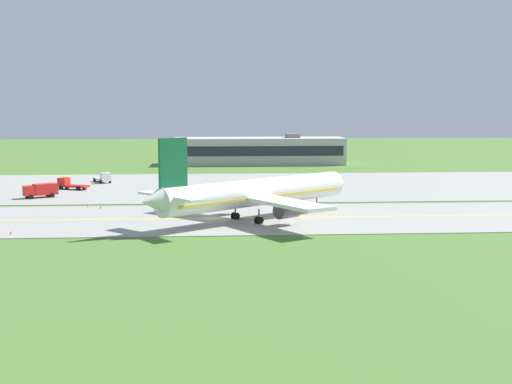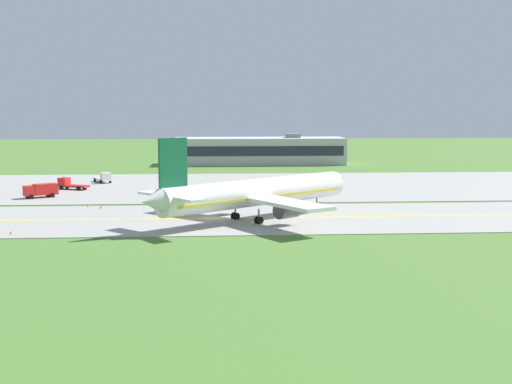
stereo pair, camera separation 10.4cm
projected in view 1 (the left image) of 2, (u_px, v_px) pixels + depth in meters
ground_plane at (214, 219)px, 103.69m from camera, size 500.00×500.00×0.00m
taxiway_strip at (214, 219)px, 103.68m from camera, size 240.00×28.00×0.10m
apron_pad at (260, 186)px, 145.92m from camera, size 140.00×52.00×0.10m
taxiway_centreline at (214, 218)px, 103.67m from camera, size 220.00×0.60×0.01m
airplane_lead at (254, 193)px, 101.48m from camera, size 33.29×29.33×12.70m
service_truck_baggage at (69, 184)px, 139.36m from camera, size 6.68×4.49×2.59m
service_truck_fuel at (41, 190)px, 126.72m from camera, size 6.17×4.93×2.60m
service_truck_catering at (103, 178)px, 151.05m from camera, size 4.79×6.62×2.59m
terminal_building at (259, 151)px, 199.40m from camera, size 48.66×12.98×8.85m
traffic_cone_near_edge at (101, 207)px, 113.63m from camera, size 0.44×0.44×0.60m
traffic_cone_mid_edge at (88, 205)px, 115.49m from camera, size 0.44×0.44×0.60m
traffic_cone_far_edge at (11, 233)px, 90.91m from camera, size 0.44×0.44×0.60m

